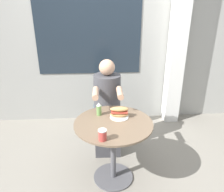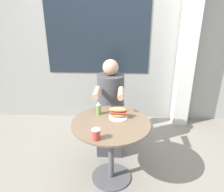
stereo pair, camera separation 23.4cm
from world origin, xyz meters
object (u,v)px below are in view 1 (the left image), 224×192
at_px(cafe_table, 113,138).
at_px(seated_diner, 107,112).
at_px(sandwich_on_plate, 119,113).
at_px(diner_chair, 106,102).
at_px(condiment_bottle, 99,109).
at_px(drink_cup, 103,135).

bearing_deg(cafe_table, seated_diner, 93.40).
bearing_deg(sandwich_on_plate, cafe_table, -123.26).
relative_size(cafe_table, sandwich_on_plate, 4.07).
relative_size(cafe_table, diner_chair, 0.93).
bearing_deg(condiment_bottle, diner_chair, 81.64).
relative_size(diner_chair, sandwich_on_plate, 4.38).
bearing_deg(condiment_bottle, cafe_table, -50.89).
bearing_deg(cafe_table, condiment_bottle, 129.11).
xyz_separation_m(sandwich_on_plate, drink_cup, (-0.19, -0.41, -0.00)).
height_order(seated_diner, sandwich_on_plate, seated_diner).
xyz_separation_m(diner_chair, drink_cup, (-0.09, -1.24, 0.25)).
distance_m(diner_chair, drink_cup, 1.27).
height_order(cafe_table, seated_diner, seated_diner).
bearing_deg(diner_chair, drink_cup, 87.29).
bearing_deg(cafe_table, diner_chair, 91.97).
height_order(cafe_table, drink_cup, drink_cup).
distance_m(seated_diner, condiment_bottle, 0.50).
bearing_deg(cafe_table, drink_cup, -111.25).
xyz_separation_m(cafe_table, seated_diner, (-0.03, 0.59, 0.00)).
xyz_separation_m(seated_diner, sandwich_on_plate, (0.10, -0.48, 0.24)).
height_order(cafe_table, condiment_bottle, condiment_bottle).
distance_m(cafe_table, seated_diner, 0.59).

